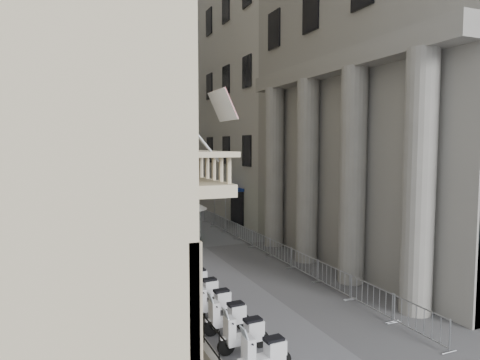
{
  "coord_description": "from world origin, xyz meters",
  "views": [
    {
      "loc": [
        -8.12,
        -6.23,
        6.46
      ],
      "look_at": [
        0.99,
        15.78,
        4.5
      ],
      "focal_mm": 32.0,
      "sensor_mm": 36.0,
      "label": 1
    }
  ],
  "objects_px": {
    "street_lamp": "(141,157)",
    "pedestrian_b": "(184,212)",
    "security_tent": "(170,201)",
    "pedestrian_a": "(162,213)",
    "info_kiosk": "(148,228)"
  },
  "relations": [
    {
      "from": "street_lamp",
      "to": "pedestrian_b",
      "type": "xyz_separation_m",
      "value": [
        3.49,
        0.16,
        -4.64
      ]
    },
    {
      "from": "security_tent",
      "to": "pedestrian_a",
      "type": "xyz_separation_m",
      "value": [
        0.84,
        6.61,
        -1.83
      ]
    },
    {
      "from": "pedestrian_b",
      "to": "street_lamp",
      "type": "bearing_deg",
      "value": 42.98
    },
    {
      "from": "pedestrian_a",
      "to": "pedestrian_b",
      "type": "height_order",
      "value": "pedestrian_b"
    },
    {
      "from": "security_tent",
      "to": "pedestrian_b",
      "type": "xyz_separation_m",
      "value": [
        2.56,
        5.96,
        -1.74
      ]
    },
    {
      "from": "street_lamp",
      "to": "info_kiosk",
      "type": "bearing_deg",
      "value": -92.69
    },
    {
      "from": "street_lamp",
      "to": "pedestrian_a",
      "type": "xyz_separation_m",
      "value": [
        1.77,
        0.81,
        -4.72
      ]
    },
    {
      "from": "security_tent",
      "to": "pedestrian_a",
      "type": "bearing_deg",
      "value": 82.74
    },
    {
      "from": "security_tent",
      "to": "pedestrian_b",
      "type": "relative_size",
      "value": 2.17
    },
    {
      "from": "security_tent",
      "to": "street_lamp",
      "type": "bearing_deg",
      "value": 99.13
    },
    {
      "from": "security_tent",
      "to": "pedestrian_b",
      "type": "bearing_deg",
      "value": 66.77
    },
    {
      "from": "info_kiosk",
      "to": "pedestrian_a",
      "type": "bearing_deg",
      "value": 44.83
    },
    {
      "from": "info_kiosk",
      "to": "security_tent",
      "type": "bearing_deg",
      "value": -34.96
    },
    {
      "from": "security_tent",
      "to": "pedestrian_a",
      "type": "relative_size",
      "value": 2.4
    },
    {
      "from": "security_tent",
      "to": "street_lamp",
      "type": "height_order",
      "value": "street_lamp"
    }
  ]
}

